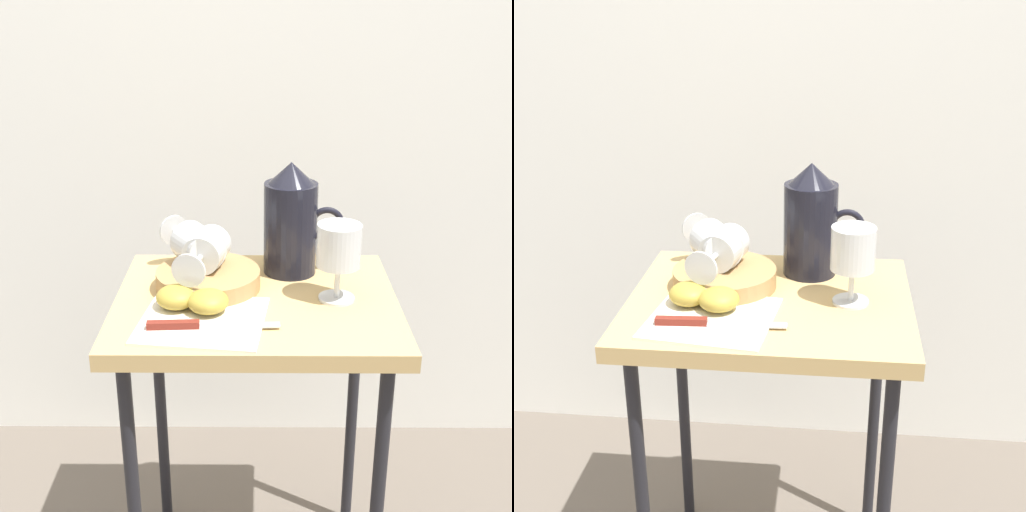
# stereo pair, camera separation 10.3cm
# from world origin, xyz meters

# --- Properties ---
(curtain_drape) EXTENTS (2.40, 0.03, 1.89)m
(curtain_drape) POSITION_xyz_m (0.00, 0.54, 0.95)
(curtain_drape) COLOR white
(curtain_drape) RESTS_ON ground_plane
(table) EXTENTS (0.50, 0.41, 0.66)m
(table) POSITION_xyz_m (0.00, 0.00, 0.58)
(table) COLOR tan
(table) RESTS_ON ground_plane
(linen_napkin) EXTENTS (0.22, 0.21, 0.00)m
(linen_napkin) POSITION_xyz_m (-0.09, -0.09, 0.66)
(linen_napkin) COLOR silver
(linen_napkin) RESTS_ON table
(basket_tray) EXTENTS (0.19, 0.19, 0.03)m
(basket_tray) POSITION_xyz_m (-0.09, 0.04, 0.68)
(basket_tray) COLOR #AD8451
(basket_tray) RESTS_ON table
(pitcher) EXTENTS (0.15, 0.10, 0.22)m
(pitcher) POSITION_xyz_m (0.07, 0.12, 0.75)
(pitcher) COLOR black
(pitcher) RESTS_ON table
(wine_glass_upright) EXTENTS (0.08, 0.08, 0.14)m
(wine_glass_upright) POSITION_xyz_m (0.14, -0.01, 0.75)
(wine_glass_upright) COLOR silver
(wine_glass_upright) RESTS_ON table
(wine_glass_tipped_near) EXTENTS (0.10, 0.15, 0.07)m
(wine_glass_tipped_near) POSITION_xyz_m (-0.09, 0.05, 0.73)
(wine_glass_tipped_near) COLOR silver
(wine_glass_tipped_near) RESTS_ON basket_tray
(wine_glass_tipped_far) EXTENTS (0.14, 0.16, 0.08)m
(wine_glass_tipped_far) POSITION_xyz_m (-0.11, 0.07, 0.73)
(wine_glass_tipped_far) COLOR silver
(wine_glass_tipped_far) RESTS_ON basket_tray
(apple_half_left) EXTENTS (0.07, 0.07, 0.04)m
(apple_half_left) POSITION_xyz_m (-0.14, -0.05, 0.68)
(apple_half_left) COLOR #B29938
(apple_half_left) RESTS_ON linen_napkin
(apple_half_right) EXTENTS (0.07, 0.07, 0.04)m
(apple_half_right) POSITION_xyz_m (-0.08, -0.06, 0.68)
(apple_half_right) COLOR #B29938
(apple_half_right) RESTS_ON linen_napkin
(knife) EXTENTS (0.22, 0.03, 0.01)m
(knife) POSITION_xyz_m (-0.10, -0.12, 0.67)
(knife) COLOR silver
(knife) RESTS_ON linen_napkin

